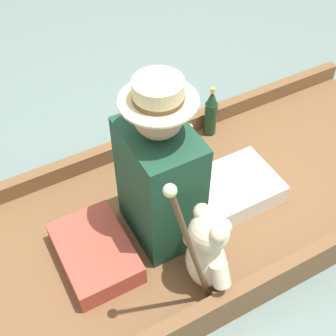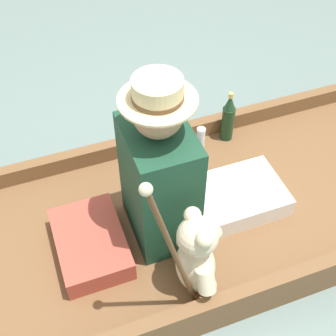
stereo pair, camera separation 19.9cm
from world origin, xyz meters
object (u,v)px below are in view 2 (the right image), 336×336
(walking_cane, at_px, (170,245))
(champagne_bottle, at_px, (228,118))
(teddy_bear, at_px, (197,256))
(wine_glass, at_px, (201,141))
(seated_person, at_px, (176,179))

(walking_cane, relative_size, champagne_bottle, 2.66)
(teddy_bear, xyz_separation_m, walking_cane, (0.09, -0.15, 0.28))
(teddy_bear, xyz_separation_m, champagne_bottle, (-0.80, 0.53, -0.07))
(wine_glass, xyz_separation_m, walking_cane, (0.79, -0.47, 0.37))
(wine_glass, distance_m, walking_cane, 0.99)
(walking_cane, distance_m, champagne_bottle, 1.17)
(seated_person, distance_m, wine_glass, 0.50)
(teddy_bear, distance_m, wine_glass, 0.78)
(teddy_bear, distance_m, champagne_bottle, 0.96)
(walking_cane, xyz_separation_m, champagne_bottle, (-0.89, 0.68, -0.35))
(champagne_bottle, bearing_deg, teddy_bear, -33.36)
(teddy_bear, bearing_deg, walking_cane, -60.23)
(seated_person, bearing_deg, walking_cane, -25.88)
(walking_cane, bearing_deg, champagne_bottle, 142.65)
(wine_glass, bearing_deg, walking_cane, -30.74)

